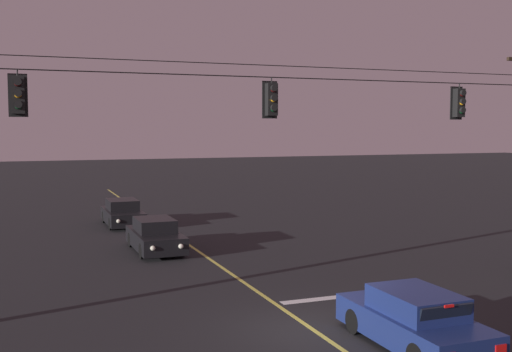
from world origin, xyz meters
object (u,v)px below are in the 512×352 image
traffic_light_leftmost (18,95)px  traffic_light_left_inner (272,99)px  car_oncoming_trailing (123,213)px  car_waiting_near_lane (414,321)px  car_oncoming_lead (155,236)px  traffic_light_centre (459,103)px

traffic_light_leftmost → traffic_light_left_inner: bearing=0.0°
traffic_light_left_inner → car_oncoming_trailing: (-1.98, 16.04, -5.41)m
traffic_light_leftmost → traffic_light_left_inner: (7.07, 0.00, 0.00)m
traffic_light_left_inner → car_waiting_near_lane: size_ratio=0.28×
traffic_light_left_inner → car_oncoming_trailing: size_ratio=0.28×
traffic_light_left_inner → car_waiting_near_lane: bearing=-73.2°
traffic_light_leftmost → car_oncoming_lead: size_ratio=0.28×
traffic_light_centre → car_oncoming_trailing: (-8.85, 16.04, -5.41)m
traffic_light_left_inner → traffic_light_centre: same height
traffic_light_centre → car_waiting_near_lane: (-5.33, -5.11, -5.41)m
traffic_light_leftmost → traffic_light_centre: bearing=0.0°
car_oncoming_lead → car_oncoming_trailing: size_ratio=1.00×
car_oncoming_trailing → traffic_light_left_inner: bearing=-83.0°
traffic_light_leftmost → car_waiting_near_lane: traffic_light_leftmost is taller
traffic_light_centre → car_oncoming_lead: 13.29m
traffic_light_centre → car_waiting_near_lane: bearing=-136.2°
car_waiting_near_lane → car_oncoming_lead: same height
car_waiting_near_lane → traffic_light_leftmost: bearing=149.3°
traffic_light_leftmost → car_waiting_near_lane: size_ratio=0.28×
traffic_light_leftmost → traffic_light_centre: (13.94, 0.00, 0.00)m
traffic_light_leftmost → traffic_light_left_inner: same height
traffic_light_centre → car_oncoming_trailing: 19.11m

